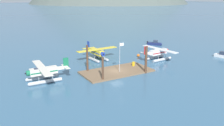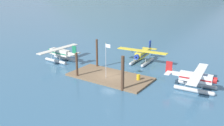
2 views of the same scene
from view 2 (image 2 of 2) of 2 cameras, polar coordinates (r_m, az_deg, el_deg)
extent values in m
plane|color=#38607F|center=(41.82, -0.52, -3.43)|extent=(1200.00, 1200.00, 0.00)
cube|color=brown|center=(41.77, -0.52, -3.23)|extent=(14.20, 7.03, 0.30)
cylinder|color=#4C3323|center=(41.67, -8.26, -0.52)|extent=(0.39, 0.39, 4.36)
cylinder|color=#4C3323|center=(35.82, 2.52, -2.51)|extent=(0.48, 0.48, 5.41)
cylinder|color=#4C3323|center=(46.14, -3.56, 2.20)|extent=(0.40, 0.40, 5.55)
cylinder|color=silver|center=(39.90, -1.47, 0.47)|extent=(0.08, 0.08, 5.92)
cube|color=white|center=(38.96, -0.96, 4.03)|extent=(0.90, 0.03, 0.56)
sphere|color=gold|center=(39.12, -1.50, 4.68)|extent=(0.10, 0.10, 0.10)
cylinder|color=gold|center=(40.14, 6.22, -3.33)|extent=(0.58, 0.58, 0.88)
torus|color=gold|center=(40.14, 6.22, -3.33)|extent=(0.62, 0.62, 0.04)
sphere|color=orange|center=(44.03, 17.49, -2.67)|extent=(0.73, 0.73, 0.73)
cylinder|color=#B7BABF|center=(51.09, -13.07, 0.43)|extent=(5.61, 0.74, 0.64)
sphere|color=#B7BABF|center=(53.13, -15.11, 0.94)|extent=(0.64, 0.64, 0.64)
cylinder|color=#B7BABF|center=(52.71, -11.08, 1.10)|extent=(5.61, 0.74, 0.64)
sphere|color=#B7BABF|center=(54.69, -13.14, 1.56)|extent=(0.64, 0.64, 0.64)
cylinder|color=#B7BABF|center=(51.77, -14.02, 1.36)|extent=(0.10, 0.10, 0.70)
cylinder|color=#B7BABF|center=(50.04, -12.19, 0.94)|extent=(0.10, 0.10, 0.70)
cylinder|color=#B7BABF|center=(53.37, -12.02, 1.99)|extent=(0.10, 0.10, 0.70)
cylinder|color=#B7BABF|center=(51.70, -10.18, 1.60)|extent=(0.10, 0.10, 0.70)
cube|color=silver|center=(51.46, -12.17, 2.50)|extent=(4.82, 1.33, 1.20)
cube|color=#196B47|center=(51.48, -12.16, 2.39)|extent=(4.73, 1.35, 0.24)
cube|color=#283347|center=(52.15, -13.01, 3.01)|extent=(1.12, 1.07, 0.56)
cube|color=silver|center=(51.51, -12.45, 3.26)|extent=(1.59, 10.42, 0.14)
cylinder|color=#196B47|center=(50.18, -14.25, 2.36)|extent=(0.09, 0.62, 0.84)
cylinder|color=#196B47|center=(53.05, -10.70, 3.42)|extent=(0.09, 0.62, 0.84)
cylinder|color=#196B47|center=(53.41, -14.17, 2.91)|extent=(0.62, 0.97, 0.96)
cone|color=black|center=(53.74, -14.49, 2.97)|extent=(0.36, 0.37, 0.36)
cube|color=silver|center=(49.17, -9.57, 2.07)|extent=(2.21, 0.48, 0.56)
cube|color=#196B47|center=(48.35, -8.85, 2.88)|extent=(1.00, 0.14, 1.90)
cube|color=silver|center=(48.61, -8.89, 2.04)|extent=(0.86, 3.21, 0.10)
cylinder|color=#B7BABF|center=(49.60, 8.39, 0.19)|extent=(1.03, 5.63, 0.64)
sphere|color=#B7BABF|center=(47.11, 7.14, -0.70)|extent=(0.64, 0.64, 0.64)
cylinder|color=#B7BABF|center=(50.50, 5.76, 0.61)|extent=(1.03, 5.63, 0.64)
sphere|color=#B7BABF|center=(48.07, 4.39, -0.24)|extent=(0.64, 0.64, 0.64)
cylinder|color=#B7BABF|center=(48.33, 7.90, 0.58)|extent=(0.10, 0.10, 0.70)
cylinder|color=#B7BABF|center=(50.48, 8.93, 1.27)|extent=(0.10, 0.10, 0.70)
cylinder|color=#B7BABF|center=(49.26, 5.21, 1.00)|extent=(0.10, 0.10, 0.70)
cylinder|color=#B7BABF|center=(51.37, 6.33, 1.67)|extent=(0.10, 0.10, 0.70)
cube|color=yellow|center=(49.58, 7.13, 2.19)|extent=(1.57, 4.88, 1.20)
cube|color=#1E389E|center=(49.61, 7.13, 2.08)|extent=(1.59, 4.78, 0.24)
cube|color=#283347|center=(48.53, 6.65, 2.27)|extent=(1.13, 1.17, 0.56)
cube|color=yellow|center=(49.14, 7.03, 2.86)|extent=(10.47, 2.13, 0.14)
cylinder|color=#1E389E|center=(48.46, 9.41, 2.14)|extent=(0.63, 0.12, 0.84)
cylinder|color=#1E389E|center=(50.08, 4.69, 2.82)|extent=(0.63, 0.12, 0.84)
cylinder|color=#1E389E|center=(47.19, 5.86, 1.44)|extent=(1.00, 0.67, 0.96)
cone|color=black|center=(46.79, 5.64, 1.30)|extent=(0.38, 0.37, 0.36)
cube|color=yellow|center=(52.48, 8.52, 3.11)|extent=(0.59, 2.23, 0.56)
cube|color=#1E389E|center=(53.10, 8.91, 4.21)|extent=(0.19, 1.01, 1.90)
cube|color=yellow|center=(53.18, 8.84, 3.40)|extent=(3.25, 1.02, 0.10)
cylinder|color=#B7BABF|center=(40.34, 19.17, -4.78)|extent=(5.63, 1.13, 0.64)
sphere|color=#B7BABF|center=(40.07, 23.11, -5.40)|extent=(0.64, 0.64, 0.64)
cylinder|color=#B7BABF|center=(38.05, 18.50, -6.08)|extent=(5.63, 1.13, 0.64)
sphere|color=#B7BABF|center=(37.76, 22.68, -6.75)|extent=(0.64, 0.64, 0.64)
cylinder|color=#B7BABF|center=(39.96, 20.96, -4.16)|extent=(0.10, 0.10, 0.70)
cylinder|color=#B7BABF|center=(40.28, 17.60, -3.63)|extent=(0.10, 0.10, 0.70)
cylinder|color=#B7BABF|center=(37.65, 20.39, -5.43)|extent=(0.10, 0.10, 0.70)
cylinder|color=#B7BABF|center=(37.98, 16.82, -4.86)|extent=(0.10, 0.10, 0.70)
cube|color=white|center=(38.61, 19.08, -3.20)|extent=(4.89, 1.66, 1.20)
cube|color=#B21E1E|center=(38.65, 19.07, -3.34)|extent=(4.80, 1.67, 0.24)
cube|color=#283347|center=(38.37, 20.71, -2.98)|extent=(1.19, 1.15, 0.56)
cube|color=white|center=(38.35, 19.62, -2.33)|extent=(2.31, 10.48, 0.14)
cylinder|color=#B21E1E|center=(40.53, 20.10, -1.83)|extent=(0.13, 0.63, 0.84)
cylinder|color=#B21E1E|center=(36.41, 18.97, -3.88)|extent=(0.13, 0.63, 0.84)
cylinder|color=#B21E1E|center=(38.34, 23.04, -3.81)|extent=(0.68, 1.01, 0.96)
cone|color=black|center=(38.31, 23.71, -3.91)|extent=(0.38, 0.39, 0.36)
cube|color=white|center=(39.16, 14.43, -2.32)|extent=(2.23, 0.63, 0.56)
cube|color=#B21E1E|center=(39.09, 13.26, -0.94)|extent=(1.01, 0.21, 1.90)
cube|color=white|center=(39.31, 13.32, -2.00)|extent=(1.08, 3.26, 0.10)
camera|label=1|loc=(45.21, -64.22, 7.47)|focal=36.80mm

